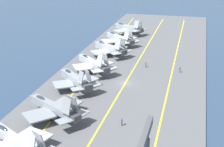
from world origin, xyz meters
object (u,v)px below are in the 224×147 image
Objects in this scene: parked_jet_fifth at (109,48)px; parked_jet_seventh at (128,28)px; crew_brown_vest at (146,64)px; parked_jet_nearest at (16,141)px; parked_jet_fourth at (92,63)px; crew_blue_vest at (180,69)px; parked_jet_sixth at (119,38)px; parked_jet_second at (53,107)px; parked_jet_third at (75,79)px; crew_purple_vest at (122,121)px.

parked_jet_fifth is 29.18m from parked_jet_seventh.
parked_jet_nearest is at bearing 164.35° from crew_brown_vest.
parked_jet_nearest is at bearing -179.85° from parked_jet_fourth.
crew_blue_vest is at bearing -149.59° from parked_jet_seventh.
parked_jet_seventh is (15.39, -0.03, 0.36)m from parked_jet_sixth.
crew_brown_vest is at bearing 79.41° from crew_blue_vest.
parked_jet_seventh is at bearing -0.10° from parked_jet_sixth.
parked_jet_nearest is at bearing 153.50° from crew_blue_vest.
parked_jet_fourth is 0.98× the size of parked_jet_seventh.
parked_jet_second reaches higher than parked_jet_seventh.
parked_jet_fourth is at bearing 179.31° from parked_jet_seventh.
parked_jet_sixth is at bearing 43.63° from crew_blue_vest.
parked_jet_fourth is 45.48m from parked_jet_seventh.
parked_jet_second is 9.62× the size of crew_blue_vest.
parked_jet_sixth is at bearing -0.33° from parked_jet_nearest.
crew_blue_vest is (-40.13, -23.55, -1.66)m from parked_jet_seventh.
parked_jet_fourth is 15.93m from crew_brown_vest.
parked_jet_fourth is 8.46× the size of crew_brown_vest.
parked_jet_second is 1.15× the size of parked_jet_third.
crew_purple_vest is at bearing -88.39° from parked_jet_second.
parked_jet_fourth reaches higher than crew_brown_vest.
crew_purple_vest is (14.37, -14.97, -1.68)m from parked_jet_nearest.
parked_jet_nearest is 9.66× the size of crew_purple_vest.
parked_jet_third is 7.96× the size of crew_purple_vest.
parked_jet_fourth is at bearing 178.25° from parked_jet_fifth.
crew_brown_vest is at bearing -123.71° from parked_jet_fifth.
parked_jet_second is (13.97, -0.50, -0.16)m from parked_jet_nearest.
parked_jet_fifth reaches higher than crew_purple_vest.
parked_jet_third reaches higher than parked_jet_sixth.
parked_jet_second is at bearing 91.61° from crew_purple_vest.
crew_blue_vest is at bearing -34.53° from parked_jet_second.
parked_jet_third is 12.83m from parked_jet_fourth.
parked_jet_second is at bearing 145.47° from crew_blue_vest.
parked_jet_fifth is (45.11, 0.11, -0.09)m from parked_jet_second.
parked_jet_nearest is 1.12× the size of parked_jet_fifth.
parked_jet_fourth is (12.81, -0.56, 0.11)m from parked_jet_third.
parked_jet_third reaches higher than crew_blue_vest.
parked_jet_second is at bearing -175.83° from parked_jet_third.
crew_purple_vest is (0.41, -14.48, -1.52)m from parked_jet_second.
parked_jet_seventh reaches higher than parked_jet_sixth.
parked_jet_seventh is 40.63m from crew_brown_vest.
parked_jet_nearest reaches higher than parked_jet_third.
parked_jet_nearest is at bearing 177.96° from parked_jet_second.
parked_jet_second is 38.50m from crew_brown_vest.
parked_jet_nearest is 29.98m from parked_jet_third.
parked_jet_nearest reaches higher than crew_blue_vest.
parked_jet_seventh is (58.29, -1.11, 0.12)m from parked_jet_third.
parked_jet_seventh reaches higher than crew_blue_vest.
crew_blue_vest is at bearing -53.64° from parked_jet_third.
parked_jet_sixth is at bearing -0.10° from parked_jet_fifth.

